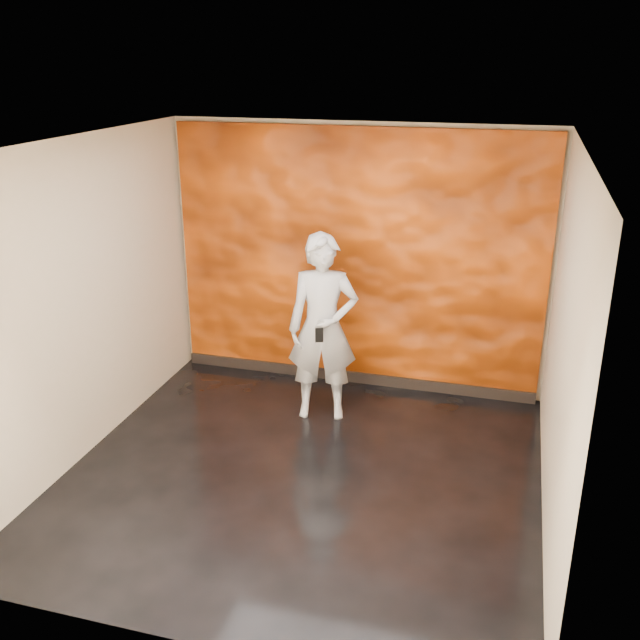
{
  "coord_description": "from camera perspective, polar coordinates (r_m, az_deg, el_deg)",
  "views": [
    {
      "loc": [
        1.59,
        -5.07,
        3.44
      ],
      "look_at": [
        -0.04,
        0.69,
        1.18
      ],
      "focal_mm": 40.0,
      "sensor_mm": 36.0,
      "label": 1
    }
  ],
  "objects": [
    {
      "name": "man",
      "position": [
        6.9,
        0.24,
        -0.63
      ],
      "size": [
        0.76,
        0.58,
        1.86
      ],
      "primitive_type": "imported",
      "rotation": [
        0.0,
        0.0,
        0.22
      ],
      "color": "#9A9EA9",
      "rests_on": "ground"
    },
    {
      "name": "phone",
      "position": [
        6.64,
        -0.06,
        -1.22
      ],
      "size": [
        0.08,
        0.04,
        0.14
      ],
      "primitive_type": "cube",
      "rotation": [
        0.0,
        0.0,
        0.36
      ],
      "color": "black",
      "rests_on": "man"
    },
    {
      "name": "baseboard",
      "position": [
        7.93,
        2.68,
        -4.55
      ],
      "size": [
        3.9,
        0.04,
        0.12
      ],
      "primitive_type": "cube",
      "color": "black",
      "rests_on": "ground"
    },
    {
      "name": "feature_wall",
      "position": [
        7.5,
        2.91,
        4.73
      ],
      "size": [
        3.9,
        0.06,
        2.75
      ],
      "primitive_type": "cube",
      "color": "#F95C0B",
      "rests_on": "ground"
    },
    {
      "name": "room",
      "position": [
        5.69,
        -1.52,
        -0.31
      ],
      "size": [
        4.02,
        4.02,
        2.81
      ],
      "color": "black",
      "rests_on": "ground"
    }
  ]
}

